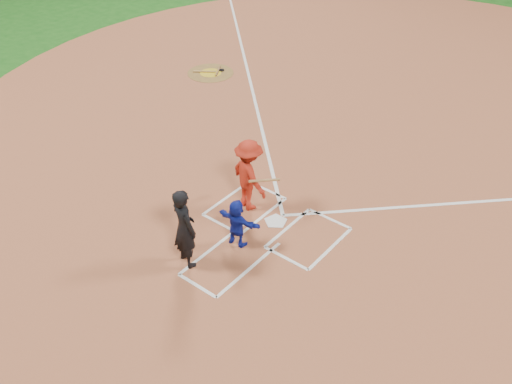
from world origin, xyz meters
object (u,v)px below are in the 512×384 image
Objects in this scene: home_plate at (276,221)px; on_deck_circle at (211,73)px; umpire at (184,228)px; catcher at (237,223)px; batter_at_plate at (249,175)px.

on_deck_circle is (-7.13, 5.48, -0.00)m from home_plate.
umpire is at bearing -50.68° from on_deck_circle.
umpire reaches higher than on_deck_circle.
on_deck_circle is 1.40× the size of catcher.
catcher is at bearing -96.46° from umpire.
batter_at_plate is at bearing -69.74° from umpire.
batter_at_plate is (-0.68, 1.28, 0.35)m from catcher.
home_plate is 0.35× the size of on_deck_circle.
catcher is at bearing -62.00° from batter_at_plate.
on_deck_circle is at bearing -35.20° from umpire.
catcher is at bearing 79.57° from home_plate.
home_plate reaches higher than on_deck_circle.
home_plate is 2.66m from umpire.
on_deck_circle is at bearing 139.08° from batter_at_plate.
on_deck_circle is at bearing -48.73° from catcher.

